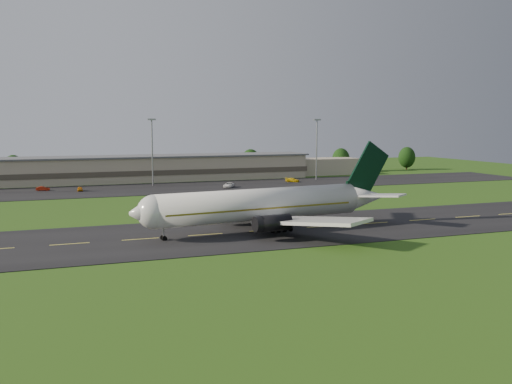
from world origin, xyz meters
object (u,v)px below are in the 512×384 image
object	(u,v)px
service_vehicle_a	(80,189)
light_mast_east	(317,142)
terminal	(148,169)
service_vehicle_c	(229,185)
light_mast_centre	(152,144)
service_vehicle_d	(292,180)
airliner	(264,205)
service_vehicle_b	(43,189)

from	to	relation	value
service_vehicle_a	light_mast_east	bearing A→B (deg)	5.84
terminal	service_vehicle_c	distance (m)	34.55
light_mast_east	service_vehicle_c	distance (m)	38.88
light_mast_centre	light_mast_east	xyz separation A→B (m)	(55.00, 0.00, 0.00)
light_mast_east	service_vehicle_d	bearing A→B (deg)	-157.12
terminal	light_mast_east	distance (m)	56.67
terminal	service_vehicle_a	bearing A→B (deg)	-134.74
light_mast_east	service_vehicle_a	bearing A→B (deg)	-174.75
airliner	service_vehicle_b	size ratio (longest dim) A/B	13.89
airliner	terminal	distance (m)	96.18
airliner	service_vehicle_c	distance (m)	68.93
airliner	light_mast_east	bearing A→B (deg)	51.72
light_mast_centre	service_vehicle_b	distance (m)	33.69
airliner	service_vehicle_a	size ratio (longest dim) A/B	14.59
service_vehicle_b	terminal	bearing A→B (deg)	-51.48
service_vehicle_c	service_vehicle_d	distance (m)	25.40
service_vehicle_b	service_vehicle_c	size ratio (longest dim) A/B	0.69
service_vehicle_a	service_vehicle_b	xyz separation A→B (m)	(-9.74, 4.41, 0.01)
service_vehicle_d	light_mast_centre	bearing A→B (deg)	123.92
terminal	service_vehicle_b	size ratio (longest dim) A/B	39.33
airliner	light_mast_centre	xyz separation A→B (m)	(-5.67, 79.90, 8.08)
light_mast_centre	service_vehicle_d	size ratio (longest dim) A/B	4.43
terminal	service_vehicle_c	world-z (taller)	terminal
terminal	service_vehicle_b	world-z (taller)	terminal
terminal	service_vehicle_d	xyz separation A→B (m)	(42.88, -20.70, -3.23)
light_mast_east	light_mast_centre	bearing A→B (deg)	180.00
airliner	service_vehicle_c	bearing A→B (deg)	71.21
terminal	light_mast_centre	bearing A→B (deg)	-94.95
light_mast_east	service_vehicle_b	size ratio (longest dim) A/B	5.52
light_mast_centre	light_mast_east	size ratio (longest dim) A/B	1.00
light_mast_centre	service_vehicle_c	size ratio (longest dim) A/B	3.79
light_mast_centre	light_mast_east	world-z (taller)	same
service_vehicle_b	service_vehicle_d	distance (m)	75.66
terminal	light_mast_centre	size ratio (longest dim) A/B	7.13
service_vehicle_a	service_vehicle_d	xyz separation A→B (m)	(65.90, 2.53, 0.07)
terminal	service_vehicle_b	bearing A→B (deg)	-150.12
light_mast_east	service_vehicle_c	size ratio (longest dim) A/B	3.79
service_vehicle_c	light_mast_centre	bearing A→B (deg)	178.00
airliner	service_vehicle_c	size ratio (longest dim) A/B	9.55
service_vehicle_a	light_mast_centre	bearing A→B (deg)	18.63
terminal	service_vehicle_a	world-z (taller)	terminal
terminal	service_vehicle_d	world-z (taller)	terminal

